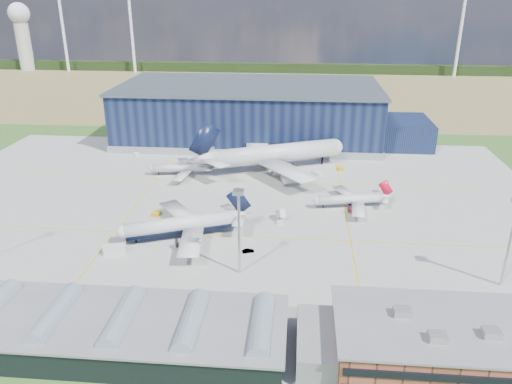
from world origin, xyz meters
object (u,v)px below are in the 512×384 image
gse_tug_c (340,169)px  car_b (248,251)px  gse_tug_a (17,295)px  gse_van_b (317,175)px  ops_building (454,344)px  gse_van_a (115,250)px  light_mast_center (239,218)px  airstair (280,216)px  airliner_navy (179,217)px  car_a (402,322)px  airliner_regional (181,164)px  airliner_widebody (276,144)px  hangar (255,115)px  gse_cart_b (136,155)px  airliner_red (350,195)px  gse_van_c (267,307)px  gse_tug_b (156,214)px

gse_tug_c → car_b: bearing=-120.2°
gse_tug_a → gse_van_b: size_ratio=0.80×
ops_building → gse_van_a: ops_building is taller
light_mast_center → airstair: 36.33m
airliner_navy → light_mast_center: bearing=115.3°
gse_van_a → car_a: gse_van_a is taller
airliner_regional → airliner_navy: bearing=94.8°
gse_tug_a → airliner_widebody: bearing=52.4°
airliner_regional → gse_van_b: bearing=174.5°
light_mast_center → airliner_navy: bearing=137.5°
hangar → light_mast_center: bearing=-86.7°
light_mast_center → airliner_widebody: (5.15, 79.51, -4.72)m
airliner_regional → car_b: bearing=110.8°
hangar → light_mast_center: size_ratio=6.30×
gse_cart_b → airstair: size_ratio=0.67×
airstair → car_a: bearing=-83.5°
airliner_regional → airliner_red: bearing=149.9°
gse_cart_b → car_b: (57.58, -81.34, -0.10)m
ops_building → airliner_widebody: bearing=110.0°
ops_building → car_a: (-7.24, 12.00, -4.23)m
airliner_red → gse_van_a: (-66.91, -37.59, -3.23)m
ops_building → gse_van_c: (-36.92, 14.00, -3.56)m
gse_van_c → ops_building: bearing=-103.2°
gse_van_b → gse_cart_b: 80.45m
gse_van_b → hangar: bearing=80.3°
gse_tug_b → car_a: bearing=-20.7°
airstair → airliner_navy: bearing=-176.8°
airliner_regional → car_a: bearing=120.3°
gse_tug_a → airstair: (60.15, 48.25, 0.60)m
hangar → gse_tug_b: size_ratio=47.98×
airstair → car_b: 23.05m
hangar → airliner_navy: bearing=-96.7°
gse_tug_b → airstair: 40.02m
airliner_regional → gse_van_b: airliner_regional is taller
ops_building → airstair: (-35.89, 62.26, -3.38)m
airliner_regional → airliner_widebody: bearing=-173.2°
airliner_regional → gse_van_c: 94.67m
light_mast_center → car_a: size_ratio=7.01×
gse_tug_b → gse_tug_c: bearing=53.9°
car_a → light_mast_center: bearing=47.5°
gse_van_a → gse_cart_b: gse_van_a is taller
airliner_red → airliner_widebody: 44.34m
car_a → airstair: bearing=12.7°
gse_van_c → airstair: size_ratio=1.16×
gse_tug_c → airstair: (-22.03, -49.06, 0.73)m
light_mast_center → gse_van_b: light_mast_center is taller
ops_building → airstair: size_ratio=10.43×
gse_tug_a → car_b: gse_tug_a is taller
ops_building → gse_tug_b: (-75.90, 62.09, -4.14)m
gse_tug_a → gse_van_c: bearing=-7.1°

